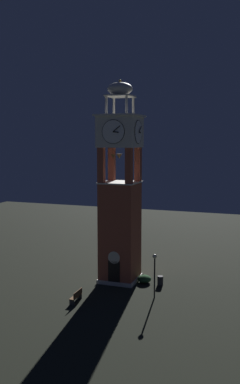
# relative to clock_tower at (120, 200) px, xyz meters

# --- Properties ---
(ground) EXTENTS (80.00, 80.00, 0.00)m
(ground) POSITION_rel_clock_tower_xyz_m (-0.00, 0.00, -7.47)
(ground) COLOR black
(clock_tower) EXTENTS (3.72, 3.72, 18.05)m
(clock_tower) POSITION_rel_clock_tower_xyz_m (0.00, 0.00, 0.00)
(clock_tower) COLOR #9E4C38
(clock_tower) RESTS_ON ground
(park_bench) EXTENTS (0.47, 1.61, 0.95)m
(park_bench) POSITION_rel_clock_tower_xyz_m (-1.45, -6.17, -6.98)
(park_bench) COLOR brown
(park_bench) RESTS_ON ground
(lamp_post) EXTENTS (0.36, 0.36, 3.67)m
(lamp_post) POSITION_rel_clock_tower_xyz_m (4.14, -3.20, -4.90)
(lamp_post) COLOR black
(lamp_post) RESTS_ON ground
(trash_bin) EXTENTS (0.52, 0.52, 0.80)m
(trash_bin) POSITION_rel_clock_tower_xyz_m (3.80, 0.04, -7.07)
(trash_bin) COLOR #2D2D33
(trash_bin) RESTS_ON ground
(shrub_near_entry) EXTENTS (1.23, 1.23, 0.68)m
(shrub_near_entry) POSITION_rel_clock_tower_xyz_m (2.28, 0.18, -7.13)
(shrub_near_entry) COLOR #28562D
(shrub_near_entry) RESTS_ON ground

